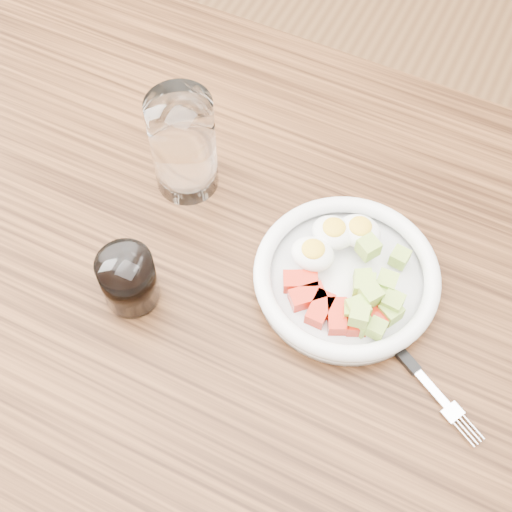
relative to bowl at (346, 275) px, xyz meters
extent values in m
plane|color=brown|center=(-0.11, -0.04, -0.79)|extent=(4.00, 4.00, 0.00)
cube|color=brown|center=(-0.76, 0.31, -0.43)|extent=(0.07, 0.07, 0.73)
cube|color=#5A3318|center=(-0.11, -0.04, -0.04)|extent=(1.50, 0.90, 0.04)
cylinder|color=white|center=(0.00, 0.00, -0.02)|extent=(0.24, 0.24, 0.01)
torus|color=white|center=(0.00, 0.00, 0.00)|extent=(0.25, 0.25, 0.02)
cube|color=red|center=(-0.05, -0.04, 0.00)|extent=(0.05, 0.04, 0.02)
cube|color=red|center=(-0.03, -0.05, 0.00)|extent=(0.05, 0.05, 0.02)
cube|color=red|center=(-0.01, -0.06, 0.00)|extent=(0.03, 0.05, 0.02)
cube|color=red|center=(0.01, -0.06, 0.00)|extent=(0.04, 0.05, 0.02)
cube|color=red|center=(0.04, -0.05, 0.00)|extent=(0.04, 0.05, 0.02)
cube|color=red|center=(0.05, -0.04, 0.00)|extent=(0.05, 0.05, 0.02)
ellipsoid|color=white|center=(-0.04, 0.05, 0.01)|extent=(0.06, 0.05, 0.03)
ellipsoid|color=yellow|center=(-0.04, 0.05, 0.03)|extent=(0.03, 0.03, 0.01)
ellipsoid|color=white|center=(-0.01, 0.06, 0.01)|extent=(0.06, 0.05, 0.03)
ellipsoid|color=yellow|center=(-0.01, 0.06, 0.03)|extent=(0.03, 0.03, 0.01)
ellipsoid|color=white|center=(-0.05, 0.00, 0.01)|extent=(0.06, 0.05, 0.03)
ellipsoid|color=yellow|center=(-0.05, 0.00, 0.03)|extent=(0.03, 0.03, 0.01)
cube|color=#A5C14A|center=(0.04, -0.01, 0.01)|extent=(0.02, 0.02, 0.02)
cube|color=#A5C14A|center=(0.05, 0.00, 0.02)|extent=(0.03, 0.03, 0.03)
cube|color=#A5C14A|center=(0.03, -0.01, 0.02)|extent=(0.03, 0.03, 0.03)
cube|color=#A5C14A|center=(0.06, 0.05, 0.01)|extent=(0.02, 0.02, 0.02)
cube|color=#A5C14A|center=(0.04, -0.03, 0.02)|extent=(0.03, 0.03, 0.02)
cube|color=#A5C14A|center=(0.05, -0.01, 0.01)|extent=(0.03, 0.03, 0.02)
cube|color=#A5C14A|center=(0.03, -0.05, 0.01)|extent=(0.03, 0.03, 0.02)
cube|color=#A5C14A|center=(0.07, -0.02, 0.01)|extent=(0.03, 0.03, 0.03)
cube|color=#A5C14A|center=(0.07, -0.06, 0.01)|extent=(0.02, 0.02, 0.02)
cube|color=#A5C14A|center=(0.02, 0.00, 0.01)|extent=(0.03, 0.03, 0.02)
cube|color=#A5C14A|center=(0.07, -0.03, 0.01)|extent=(0.03, 0.03, 0.03)
cube|color=#A5C14A|center=(0.01, 0.04, 0.02)|extent=(0.03, 0.03, 0.03)
cube|color=#A5C14A|center=(0.03, -0.05, 0.02)|extent=(0.04, 0.04, 0.03)
cube|color=#A5C14A|center=(0.05, -0.06, 0.00)|extent=(0.03, 0.03, 0.02)
cube|color=#A5C14A|center=(0.04, -0.06, 0.03)|extent=(0.03, 0.03, 0.02)
cube|color=black|center=(0.09, -0.06, -0.02)|extent=(0.10, 0.06, 0.01)
cube|color=silver|center=(0.16, -0.10, -0.02)|extent=(0.06, 0.04, 0.00)
cube|color=silver|center=(0.19, -0.11, -0.02)|extent=(0.03, 0.03, 0.00)
cylinder|color=silver|center=(0.21, -0.13, -0.02)|extent=(0.03, 0.02, 0.00)
cylinder|color=silver|center=(0.21, -0.13, -0.02)|extent=(0.03, 0.02, 0.00)
cylinder|color=silver|center=(0.21, -0.12, -0.02)|extent=(0.03, 0.02, 0.00)
cylinder|color=silver|center=(0.22, -0.12, -0.02)|extent=(0.03, 0.02, 0.00)
cylinder|color=white|center=(-0.28, 0.06, 0.06)|extent=(0.09, 0.09, 0.16)
cylinder|color=white|center=(-0.25, -0.14, 0.02)|extent=(0.07, 0.07, 0.08)
cylinder|color=black|center=(-0.25, -0.14, 0.02)|extent=(0.07, 0.07, 0.07)
camera|label=1|loc=(0.09, -0.47, 0.83)|focal=50.00mm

